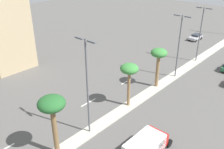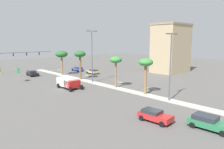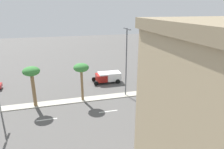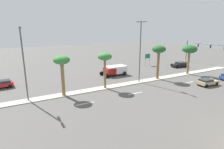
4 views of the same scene
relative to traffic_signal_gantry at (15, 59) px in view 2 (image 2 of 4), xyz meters
name	(u,v)px [view 2 (image 2 of 4)]	position (x,y,z in m)	size (l,w,h in m)	color
ground_plane	(123,90)	(-7.42, 36.71, -4.10)	(160.00, 160.00, 0.00)	#565451
median_curb	(172,101)	(-7.42, 47.27, -4.04)	(1.80, 95.06, 0.12)	#B7B2A3
lane_stripe_rear	(60,70)	(-12.26, 3.74, -4.09)	(0.20, 2.80, 0.01)	silver
lane_stripe_inboard	(74,73)	(-12.26, 12.32, -4.09)	(0.20, 2.80, 0.01)	silver
lane_stripe_outboard	(87,75)	(-12.26, 18.60, -4.09)	(0.20, 2.80, 0.01)	silver
lane_stripe_leading	(121,82)	(-12.26, 31.30, -4.09)	(0.20, 2.80, 0.01)	silver
lane_stripe_far	(152,89)	(-12.26, 39.98, -4.09)	(0.20, 2.80, 0.01)	silver
traffic_signal_gantry	(15,59)	(0.00, 0.00, 0.00)	(15.72, 0.53, 6.35)	#515459
directional_road_sign	(18,72)	(4.43, 15.18, -1.75)	(0.10, 1.74, 3.24)	gray
commercial_building	(171,48)	(-33.97, 30.21, 2.96)	(10.83, 7.64, 14.09)	tan
palm_tree_far	(62,55)	(-7.64, 13.47, 1.40)	(3.25, 3.25, 6.47)	olive
palm_tree_mid	(80,56)	(-7.48, 22.32, 1.68)	(2.73, 2.73, 6.81)	brown
palm_tree_leading	(116,61)	(-7.59, 34.44, 1.25)	(2.42, 2.42, 6.18)	olive
palm_tree_front	(146,65)	(-7.72, 41.73, 1.17)	(2.49, 2.49, 6.26)	olive
street_lamp_inboard	(92,53)	(-7.48, 26.97, 2.58)	(2.90, 0.24, 11.38)	#515459
street_lamp_near	(170,62)	(-7.21, 46.85, 2.08)	(2.90, 0.24, 10.42)	#515459
sedan_green_near	(209,122)	(-1.11, 55.66, -3.31)	(2.29, 4.51, 1.48)	#287047
sedan_tan_rear	(93,71)	(-15.16, 17.19, -3.41)	(2.16, 4.01, 1.24)	tan
sedan_red_far	(155,115)	(1.37, 50.36, -3.36)	(2.14, 4.05, 1.35)	red
sedan_blue_leading	(78,69)	(-15.05, 9.82, -3.39)	(2.21, 4.58, 1.28)	#2D47AD
sedan_black_right	(32,73)	(-1.31, 8.86, -3.36)	(2.38, 4.47, 1.36)	black
box_truck	(69,82)	(-0.46, 28.56, -2.90)	(2.76, 5.65, 2.06)	#B21E19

